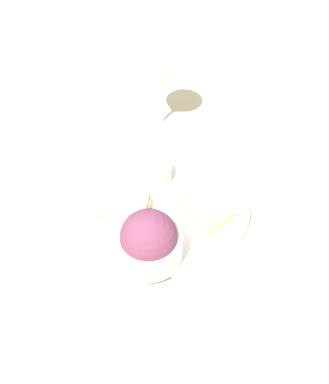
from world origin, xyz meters
TOP-DOWN VIEW (x-y plane):
  - ground_plane at (0.00, 0.00)m, footprint 4.00×4.00m
  - dinner_plate at (0.00, 0.00)m, footprint 0.31×0.31m
  - salad_bowl at (-0.02, 0.12)m, footprint 0.11×0.11m
  - sauce_ramekin at (0.04, -0.04)m, footprint 0.06×0.06m
  - cheese_toast_near at (-0.08, 0.00)m, footprint 0.11×0.10m
  - cheese_toast_far at (0.06, 0.05)m, footprint 0.11×0.08m
  - wine_glass at (0.09, -0.22)m, footprint 0.08×0.08m

SIDE VIEW (x-z plane):
  - ground_plane at x=0.00m, z-range 0.00..0.00m
  - dinner_plate at x=0.00m, z-range 0.00..0.01m
  - cheese_toast_near at x=-0.08m, z-range 0.01..0.04m
  - cheese_toast_far at x=0.06m, z-range 0.01..0.04m
  - sauce_ramekin at x=0.04m, z-range 0.02..0.05m
  - salad_bowl at x=-0.02m, z-range 0.00..0.10m
  - wine_glass at x=0.09m, z-range 0.03..0.19m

